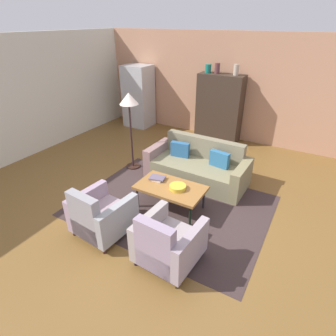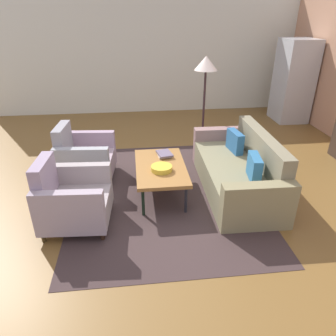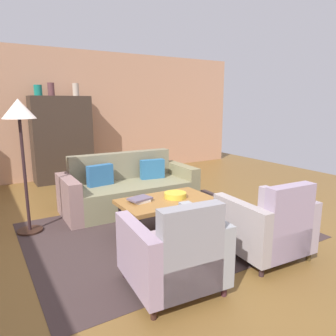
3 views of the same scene
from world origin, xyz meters
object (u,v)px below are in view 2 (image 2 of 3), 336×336
Objects in this scene: armchair_left at (83,158)px; floor_lamp at (206,72)px; armchair_right at (70,200)px; coffee_table at (161,168)px; book_stack at (164,154)px; refrigerator at (293,81)px; couch at (241,171)px; fruit_bowl at (162,168)px.

floor_lamp is (-0.93, 2.11, 1.10)m from armchair_left.
floor_lamp reaches higher than armchair_left.
armchair_left is 1.00× the size of armchair_right.
coffee_table is 0.35m from book_stack.
coffee_table is 0.65× the size of refrigerator.
armchair_right is at bearing 4.95° from armchair_left.
armchair_left is 1.20m from armchair_right.
coffee_table is 1.31m from armchair_right.
armchair_left is at bearing -117.45° from coffee_table.
floor_lamp reaches higher than couch.
armchair_left is at bearing -102.40° from book_stack.
book_stack is (-0.47, 0.09, -0.01)m from fruit_bowl.
coffee_table is at bearing -31.57° from floor_lamp.
armchair_left is 0.51× the size of floor_lamp.
refrigerator reaches higher than armchair_right.
armchair_right is at bearing 105.50° from couch.
armchair_right is 3.01× the size of fruit_bowl.
fruit_bowl is at bearing 62.24° from armchair_left.
couch is at bearing 96.79° from fruit_bowl.
refrigerator is at bearing -34.46° from couch.
refrigerator reaches higher than couch.
refrigerator is at bearing 133.36° from fruit_bowl.
couch reaches higher than fruit_bowl.
couch is 6.84× the size of book_stack.
couch is 1.77× the size of coffee_table.
refrigerator is at bearing 123.28° from armchair_left.
fruit_bowl is 0.17× the size of floor_lamp.
armchair_left reaches higher than couch.
fruit_bowl is at bearing -29.33° from floor_lamp.
armchair_left is at bearing -66.29° from floor_lamp.
book_stack is (0.28, 1.26, 0.13)m from armchair_left.
refrigerator is (-3.21, 3.40, 0.44)m from fruit_bowl.
couch is 1.21m from fruit_bowl.
fruit_bowl is at bearing -0.00° from coffee_table.
couch is 2.43m from armchair_right.
refrigerator reaches higher than coffee_table.
refrigerator is at bearing 122.00° from floor_lamp.
armchair_right is (1.20, -0.00, 0.00)m from armchair_left.
floor_lamp is (1.54, -2.46, 0.52)m from refrigerator.
couch is at bearing 107.91° from armchair_right.
coffee_table is at bearing -47.94° from refrigerator.
fruit_bowl is at bearing -10.80° from book_stack.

